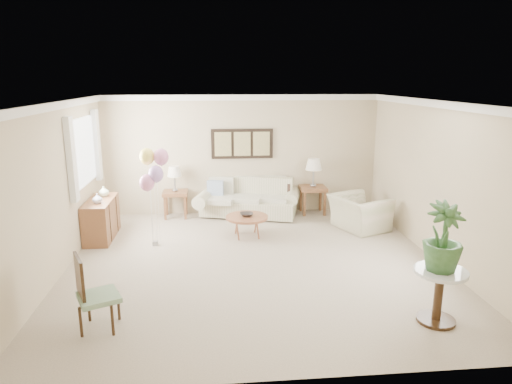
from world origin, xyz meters
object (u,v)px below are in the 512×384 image
sofa (249,201)px  accent_chair (92,292)px  balloon_cluster (153,168)px  coffee_table (247,218)px  armchair (359,213)px

sofa → accent_chair: bearing=-116.2°
accent_chair → balloon_cluster: 2.98m
coffee_table → accent_chair: accent_chair is taller
armchair → balloon_cluster: bearing=76.1°
accent_chair → balloon_cluster: balloon_cluster is taller
sofa → balloon_cluster: balloon_cluster is taller
armchair → accent_chair: size_ratio=1.12×
coffee_table → armchair: (2.27, 0.25, -0.04)m
coffee_table → balloon_cluster: size_ratio=0.45×
sofa → accent_chair: accent_chair is taller
coffee_table → balloon_cluster: 1.99m
sofa → accent_chair: 5.04m
sofa → armchair: bearing=-28.4°
sofa → balloon_cluster: (-1.81, -1.72, 1.10)m
sofa → coffee_table: sofa is taller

